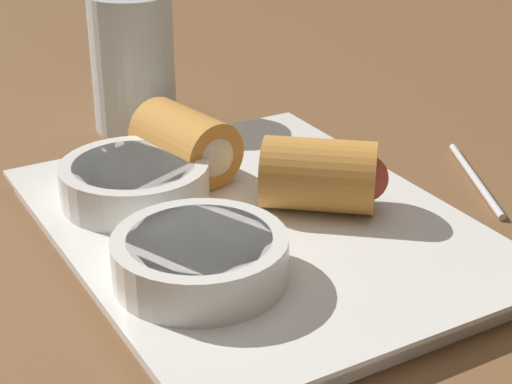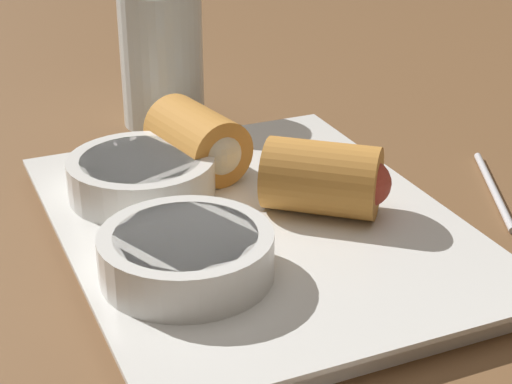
# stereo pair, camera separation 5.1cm
# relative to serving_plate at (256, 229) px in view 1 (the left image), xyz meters

# --- Properties ---
(table_surface) EXTENTS (1.80, 1.40, 0.02)m
(table_surface) POSITION_rel_serving_plate_xyz_m (0.02, -0.02, -0.02)
(table_surface) COLOR brown
(table_surface) RESTS_ON ground
(serving_plate) EXTENTS (0.29, 0.23, 0.01)m
(serving_plate) POSITION_rel_serving_plate_xyz_m (0.00, 0.00, 0.00)
(serving_plate) COLOR silver
(serving_plate) RESTS_ON table_surface
(roll_front_left) EXTENTS (0.08, 0.08, 0.04)m
(roll_front_left) POSITION_rel_serving_plate_xyz_m (-0.01, -0.04, 0.03)
(roll_front_left) COLOR #C68438
(roll_front_left) RESTS_ON serving_plate
(roll_front_right) EXTENTS (0.08, 0.06, 0.04)m
(roll_front_right) POSITION_rel_serving_plate_xyz_m (0.08, 0.01, 0.03)
(roll_front_right) COLOR #C68438
(roll_front_right) RESTS_ON serving_plate
(dipping_bowl_near) EXTENTS (0.09, 0.09, 0.03)m
(dipping_bowl_near) POSITION_rel_serving_plate_xyz_m (-0.05, 0.06, 0.02)
(dipping_bowl_near) COLOR silver
(dipping_bowl_near) RESTS_ON serving_plate
(dipping_bowl_far) EXTENTS (0.09, 0.09, 0.03)m
(dipping_bowl_far) POSITION_rel_serving_plate_xyz_m (0.06, 0.05, 0.02)
(dipping_bowl_far) COLOR silver
(dipping_bowl_far) RESTS_ON serving_plate
(drinking_glass) EXTENTS (0.07, 0.07, 0.11)m
(drinking_glass) POSITION_rel_serving_plate_xyz_m (0.22, -0.01, 0.05)
(drinking_glass) COLOR silver
(drinking_glass) RESTS_ON table_surface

